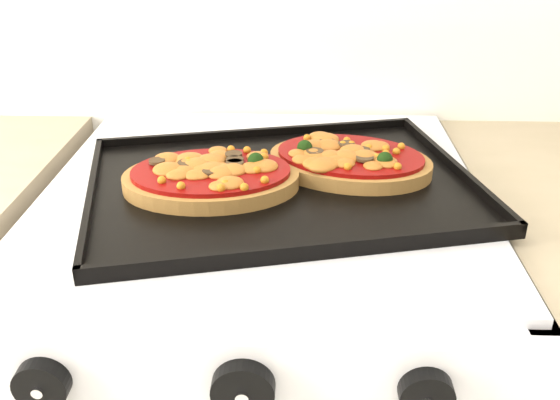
{
  "coord_description": "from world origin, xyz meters",
  "views": [
    {
      "loc": [
        0.08,
        0.93,
        1.27
      ],
      "look_at": [
        0.06,
        1.63,
        0.92
      ],
      "focal_mm": 40.0,
      "sensor_mm": 36.0,
      "label": 1
    }
  ],
  "objects": [
    {
      "name": "knob_right",
      "position": [
        0.2,
        1.37,
        0.85
      ],
      "size": [
        0.05,
        0.02,
        0.05
      ],
      "primitive_type": "cylinder",
      "rotation": [
        1.57,
        0.0,
        0.0
      ],
      "color": "black",
      "rests_on": "control_panel"
    },
    {
      "name": "baking_tray",
      "position": [
        0.06,
        1.68,
        0.92
      ],
      "size": [
        0.57,
        0.47,
        0.02
      ],
      "primitive_type": "cube",
      "rotation": [
        0.0,
        0.0,
        0.23
      ],
      "color": "black",
      "rests_on": "stove"
    },
    {
      "name": "knob_center",
      "position": [
        0.03,
        1.37,
        0.85
      ],
      "size": [
        0.06,
        0.02,
        0.06
      ],
      "primitive_type": "cylinder",
      "rotation": [
        1.57,
        0.0,
        0.0
      ],
      "color": "black",
      "rests_on": "control_panel"
    },
    {
      "name": "knob_left",
      "position": [
        -0.16,
        1.37,
        0.85
      ],
      "size": [
        0.05,
        0.02,
        0.05
      ],
      "primitive_type": "cylinder",
      "rotation": [
        1.57,
        0.0,
        0.0
      ],
      "color": "black",
      "rests_on": "control_panel"
    },
    {
      "name": "pizza_right",
      "position": [
        0.15,
        1.73,
        0.94
      ],
      "size": [
        0.26,
        0.21,
        0.03
      ],
      "primitive_type": null,
      "rotation": [
        0.0,
        0.0,
        -0.27
      ],
      "color": "#9F6E37",
      "rests_on": "baking_tray"
    },
    {
      "name": "control_panel",
      "position": [
        0.03,
        1.39,
        0.85
      ],
      "size": [
        0.6,
        0.02,
        0.09
      ],
      "primitive_type": "cube",
      "color": "white",
      "rests_on": "stove"
    },
    {
      "name": "pizza_left",
      "position": [
        -0.03,
        1.67,
        0.94
      ],
      "size": [
        0.25,
        0.18,
        0.03
      ],
      "primitive_type": null,
      "rotation": [
        0.0,
        0.0,
        0.09
      ],
      "color": "#9F6E37",
      "rests_on": "baking_tray"
    }
  ]
}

